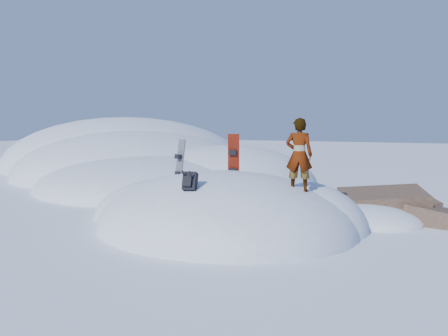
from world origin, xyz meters
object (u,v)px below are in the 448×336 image
at_px(snowboard_dark, 179,167).
at_px(backpack, 190,181).
at_px(snowboard_red, 233,164).
at_px(person, 299,155).

relative_size(snowboard_dark, backpack, 3.02).
height_order(snowboard_red, snowboard_dark, snowboard_red).
xyz_separation_m(snowboard_red, snowboard_dark, (-1.22, -0.86, -0.08)).
xyz_separation_m(snowboard_dark, backpack, (1.22, -1.48, -0.15)).
bearing_deg(snowboard_dark, person, 25.56).
distance_m(snowboard_dark, backpack, 1.92).
distance_m(snowboard_red, snowboard_dark, 1.50).
bearing_deg(snowboard_dark, snowboard_red, 58.93).
xyz_separation_m(snowboard_red, person, (2.08, -0.76, 0.36)).
bearing_deg(backpack, person, 23.71).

